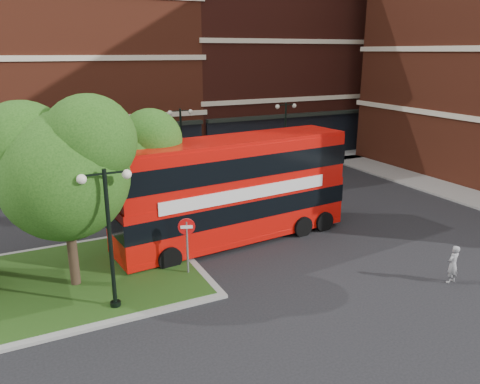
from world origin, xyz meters
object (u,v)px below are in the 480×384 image
car_silver (46,187)px  car_white (263,165)px  woman (453,264)px  bus (233,183)px

car_silver → car_white: bearing=-97.2°
woman → car_silver: bearing=-61.1°
bus → car_white: bearing=49.3°
bus → car_white: size_ratio=3.06×
bus → car_white: bus is taller
bus → car_white: (7.41, 10.50, -2.18)m
woman → car_silver: (-13.06, 18.00, 0.03)m
bus → car_silver: bus is taller
bus → woman: size_ratio=7.49×
bus → car_silver: bearing=119.5°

